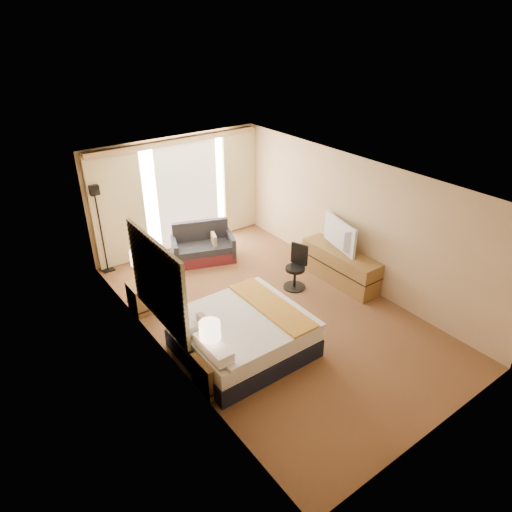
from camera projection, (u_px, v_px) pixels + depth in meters
floor at (269, 311)px, 8.59m from camera, size 4.20×7.00×0.02m
ceiling at (272, 178)px, 7.36m from camera, size 4.20×7.00×0.02m
wall_back at (177, 193)px, 10.46m from camera, size 4.20×0.02×2.60m
wall_front at (448, 358)px, 5.49m from camera, size 4.20×0.02×2.60m
wall_left at (161, 288)px, 6.88m from camera, size 0.02×7.00×2.60m
wall_right at (354, 221)px, 9.07m from camera, size 0.02×7.00×2.60m
headboard at (157, 282)px, 7.06m from camera, size 0.06×1.85×1.50m
nightstand_left at (213, 372)px, 6.74m from camera, size 0.45×0.52×0.55m
nightstand_right at (143, 297)px, 8.52m from camera, size 0.45×0.52×0.55m
media_dresser at (340, 266)px, 9.38m from camera, size 0.50×1.80×0.70m
window at (187, 190)px, 10.56m from camera, size 2.30×0.02×2.30m
curtains at (179, 190)px, 10.33m from camera, size 4.12×0.19×2.56m
bed at (243, 334)px, 7.42m from camera, size 1.96×1.79×0.95m
loveseat at (203, 248)px, 10.24m from camera, size 1.52×1.15×0.85m
floor_lamp at (98, 212)px, 9.29m from camera, size 0.25×0.25×1.95m
desk_chair at (296, 269)px, 9.16m from camera, size 0.46×0.46×0.92m
lamp_left at (210, 331)px, 6.36m from camera, size 0.31×0.31×0.64m
lamp_right at (139, 258)px, 8.20m from camera, size 0.31×0.31×0.66m
tissue_box at (215, 347)px, 6.74m from camera, size 0.15×0.15×0.11m
telephone at (146, 278)px, 8.51m from camera, size 0.19×0.15×0.07m
television at (335, 235)px, 9.15m from camera, size 0.39×1.09×0.62m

